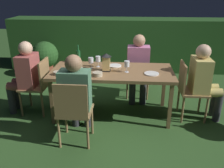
# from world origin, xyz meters

# --- Properties ---
(ground_plane) EXTENTS (16.00, 16.00, 0.00)m
(ground_plane) POSITION_xyz_m (0.00, 0.00, 0.00)
(ground_plane) COLOR #2D5123
(dining_table) EXTENTS (1.82, 0.85, 0.74)m
(dining_table) POSITION_xyz_m (0.00, 0.00, 0.68)
(dining_table) COLOR olive
(dining_table) RESTS_ON ground
(chair_side_left_a) EXTENTS (0.42, 0.40, 0.87)m
(chair_side_left_a) POSITION_xyz_m (-0.41, -0.81, 0.49)
(chair_side_left_a) COLOR #937047
(chair_side_left_a) RESTS_ON ground
(person_in_green) EXTENTS (0.38, 0.47, 1.15)m
(person_in_green) POSITION_xyz_m (-0.41, -0.62, 0.64)
(person_in_green) COLOR #4C7A5B
(person_in_green) RESTS_ON ground
(chair_side_right_b) EXTENTS (0.42, 0.40, 0.87)m
(chair_side_right_b) POSITION_xyz_m (0.41, 0.81, 0.49)
(chair_side_right_b) COLOR #937047
(chair_side_right_b) RESTS_ON ground
(person_in_pink) EXTENTS (0.38, 0.47, 1.15)m
(person_in_pink) POSITION_xyz_m (0.41, 0.62, 0.64)
(person_in_pink) COLOR #C675A3
(person_in_pink) RESTS_ON ground
(chair_head_far) EXTENTS (0.40, 0.42, 0.87)m
(chair_head_far) POSITION_xyz_m (1.16, 0.00, 0.49)
(chair_head_far) COLOR #937047
(chair_head_far) RESTS_ON ground
(person_in_mustard) EXTENTS (0.48, 0.38, 1.15)m
(person_in_mustard) POSITION_xyz_m (1.35, 0.00, 0.64)
(person_in_mustard) COLOR tan
(person_in_mustard) RESTS_ON ground
(chair_head_near) EXTENTS (0.40, 0.42, 0.87)m
(chair_head_near) POSITION_xyz_m (-1.16, 0.00, 0.49)
(chair_head_near) COLOR #937047
(chair_head_near) RESTS_ON ground
(person_in_rust) EXTENTS (0.48, 0.38, 1.15)m
(person_in_rust) POSITION_xyz_m (-1.35, 0.00, 0.64)
(person_in_rust) COLOR #9E4C47
(person_in_rust) RESTS_ON ground
(lantern_centerpiece) EXTENTS (0.15, 0.15, 0.27)m
(lantern_centerpiece) POSITION_xyz_m (-0.08, -0.03, 0.88)
(lantern_centerpiece) COLOR black
(lantern_centerpiece) RESTS_ON dining_table
(green_bottle_on_table) EXTENTS (0.07, 0.07, 0.29)m
(green_bottle_on_table) POSITION_xyz_m (-0.58, 0.35, 0.85)
(green_bottle_on_table) COLOR #195128
(green_bottle_on_table) RESTS_ON dining_table
(wine_glass_a) EXTENTS (0.08, 0.08, 0.17)m
(wine_glass_a) POSITION_xyz_m (-0.33, 0.07, 0.85)
(wine_glass_a) COLOR silver
(wine_glass_a) RESTS_ON dining_table
(wine_glass_b) EXTENTS (0.08, 0.08, 0.17)m
(wine_glass_b) POSITION_xyz_m (0.22, -0.07, 0.85)
(wine_glass_b) COLOR silver
(wine_glass_b) RESTS_ON dining_table
(wine_glass_c) EXTENTS (0.08, 0.08, 0.17)m
(wine_glass_c) POSITION_xyz_m (-0.23, 0.16, 0.85)
(wine_glass_c) COLOR silver
(wine_glass_c) RESTS_ON dining_table
(plate_a) EXTENTS (0.20, 0.20, 0.01)m
(plate_a) POSITION_xyz_m (0.03, 0.20, 0.74)
(plate_a) COLOR white
(plate_a) RESTS_ON dining_table
(plate_b) EXTENTS (0.21, 0.21, 0.01)m
(plate_b) POSITION_xyz_m (0.57, -0.13, 0.74)
(plate_b) COLOR silver
(plate_b) RESTS_ON dining_table
(bowl_olives) EXTENTS (0.11, 0.11, 0.05)m
(bowl_olives) POSITION_xyz_m (-0.48, -0.06, 0.76)
(bowl_olives) COLOR #BCAD8E
(bowl_olives) RESTS_ON dining_table
(bowl_bread) EXTENTS (0.14, 0.14, 0.06)m
(bowl_bread) POSITION_xyz_m (-0.18, -0.26, 0.77)
(bowl_bread) COLOR #BCAD8E
(bowl_bread) RESTS_ON dining_table
(bowl_salad) EXTENTS (0.12, 0.12, 0.05)m
(bowl_salad) POSITION_xyz_m (-0.75, -0.25, 0.76)
(bowl_salad) COLOR #BCAD8E
(bowl_salad) RESTS_ON dining_table
(hedge_backdrop) EXTENTS (5.23, 0.75, 1.20)m
(hedge_backdrop) POSITION_xyz_m (0.00, 2.41, 0.60)
(hedge_backdrop) COLOR #234C1E
(hedge_backdrop) RESTS_ON ground
(potted_plant_by_hedge) EXTENTS (0.58, 0.58, 0.78)m
(potted_plant_by_hedge) POSITION_xyz_m (-1.63, 1.68, 0.45)
(potted_plant_by_hedge) COLOR brown
(potted_plant_by_hedge) RESTS_ON ground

